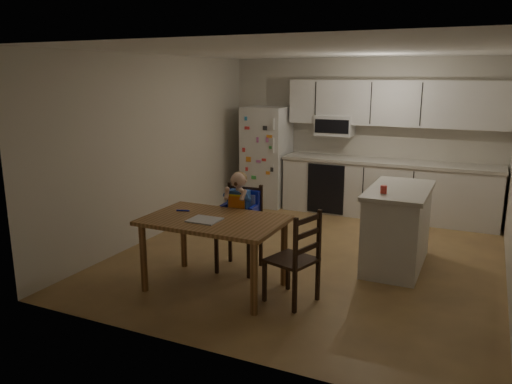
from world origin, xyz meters
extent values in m
cube|color=brown|center=(0.00, 0.00, -0.01)|extent=(4.50, 5.00, 0.01)
cube|color=beige|center=(0.00, 2.50, 1.25)|extent=(4.50, 0.02, 2.50)
cube|color=beige|center=(-2.25, 0.00, 1.25)|extent=(0.02, 5.00, 2.50)
cube|color=white|center=(0.00, 0.00, 2.50)|extent=(4.50, 5.00, 0.01)
cube|color=silver|center=(-1.55, 2.15, 0.85)|extent=(0.72, 0.70, 1.70)
cube|color=silver|center=(0.53, 2.20, 0.43)|extent=(3.34, 0.60, 0.86)
cube|color=beige|center=(0.53, 2.19, 0.89)|extent=(3.37, 0.62, 0.05)
cube|color=black|center=(-0.39, 1.89, 0.43)|extent=(0.60, 0.02, 0.80)
cube|color=silver|center=(0.53, 2.33, 1.80)|extent=(3.34, 0.34, 0.70)
cube|color=silver|center=(-0.39, 2.30, 1.42)|extent=(0.60, 0.38, 0.33)
cube|color=silver|center=(1.04, 0.11, 0.45)|extent=(0.61, 1.23, 0.90)
cube|color=beige|center=(1.04, 0.11, 0.92)|extent=(0.67, 1.29, 0.05)
cylinder|color=red|center=(0.91, -0.23, 0.99)|extent=(0.07, 0.07, 0.09)
cube|color=brown|center=(-0.60, -1.37, 0.75)|extent=(1.44, 0.93, 0.04)
cylinder|color=brown|center=(-1.24, -1.75, 0.37)|extent=(0.07, 0.07, 0.73)
cylinder|color=brown|center=(-1.24, -0.99, 0.37)|extent=(0.07, 0.07, 0.73)
cylinder|color=brown|center=(0.04, -1.75, 0.37)|extent=(0.07, 0.07, 0.73)
cylinder|color=brown|center=(0.04, -0.99, 0.37)|extent=(0.07, 0.07, 0.73)
cube|color=#B9B9BE|center=(-0.65, -1.47, 0.78)|extent=(0.31, 0.27, 0.01)
cylinder|color=#1523BC|center=(-1.06, -1.27, 0.78)|extent=(0.12, 0.06, 0.02)
cube|color=black|center=(-0.60, -0.80, 0.45)|extent=(0.47, 0.47, 0.03)
cube|color=black|center=(-0.78, -1.01, 0.22)|extent=(0.04, 0.04, 0.44)
cube|color=black|center=(-0.81, -0.62, 0.22)|extent=(0.04, 0.04, 0.44)
cube|color=black|center=(-0.39, -0.98, 0.22)|extent=(0.04, 0.04, 0.44)
cube|color=black|center=(-0.42, -0.59, 0.22)|extent=(0.04, 0.04, 0.44)
cube|color=black|center=(-0.61, -0.60, 0.73)|extent=(0.44, 0.07, 0.52)
cube|color=#1523BC|center=(-0.60, -0.80, 0.52)|extent=(0.42, 0.38, 0.10)
cube|color=#1523BC|center=(-0.61, -0.65, 0.75)|extent=(0.40, 0.09, 0.35)
cube|color=#6A86EA|center=(-0.60, -0.82, 0.58)|extent=(0.33, 0.29, 0.02)
cube|color=navy|center=(-0.60, -0.79, 0.82)|extent=(0.24, 0.16, 0.27)
cube|color=orange|center=(-0.59, -0.86, 0.81)|extent=(0.20, 0.03, 0.21)
sphere|color=beige|center=(-0.60, -0.80, 1.07)|extent=(0.19, 0.19, 0.18)
ellipsoid|color=olive|center=(-0.60, -0.80, 1.09)|extent=(0.19, 0.18, 0.15)
cube|color=black|center=(0.25, -1.32, 0.43)|extent=(0.52, 0.52, 0.03)
cube|color=black|center=(0.13, -1.08, 0.21)|extent=(0.04, 0.04, 0.42)
cube|color=black|center=(0.49, -1.19, 0.21)|extent=(0.04, 0.04, 0.42)
cube|color=black|center=(0.01, -1.44, 0.21)|extent=(0.04, 0.04, 0.42)
cube|color=black|center=(0.38, -1.56, 0.21)|extent=(0.04, 0.04, 0.42)
cube|color=black|center=(0.43, -1.37, 0.70)|extent=(0.16, 0.41, 0.50)
camera|label=1|loc=(1.90, -5.70, 2.23)|focal=35.00mm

